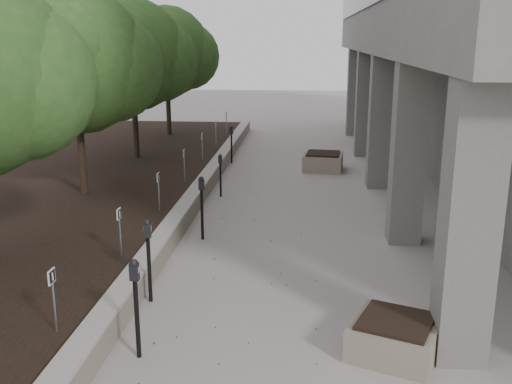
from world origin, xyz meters
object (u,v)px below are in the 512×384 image
(parking_meter_2, at_px, (149,261))
(parking_meter_3, at_px, (202,208))
(crabapple_tree_4, at_px, (133,79))
(planter_back, at_px, (323,161))
(parking_meter_4, at_px, (221,176))
(crabapple_tree_5, at_px, (167,71))
(planter_front, at_px, (395,336))
(parking_meter_1, at_px, (137,309))
(crabapple_tree_3, at_px, (77,92))
(parking_meter_5, at_px, (232,145))

(parking_meter_2, bearing_deg, parking_meter_3, 72.52)
(crabapple_tree_4, height_order, planter_back, crabapple_tree_4)
(parking_meter_4, height_order, planter_back, parking_meter_4)
(crabapple_tree_4, relative_size, crabapple_tree_5, 1.00)
(parking_meter_2, xyz_separation_m, planter_front, (4.01, -1.41, -0.48))
(parking_meter_1, height_order, parking_meter_3, parking_meter_1)
(crabapple_tree_3, relative_size, parking_meter_3, 3.66)
(parking_meter_1, relative_size, planter_back, 1.14)
(parking_meter_3, bearing_deg, parking_meter_5, 73.53)
(planter_front, bearing_deg, planter_back, 93.49)
(parking_meter_1, height_order, parking_meter_5, parking_meter_1)
(parking_meter_2, distance_m, parking_meter_5, 11.63)
(parking_meter_2, bearing_deg, parking_meter_5, 78.66)
(parking_meter_1, bearing_deg, crabapple_tree_5, 102.65)
(crabapple_tree_5, bearing_deg, parking_meter_5, -50.63)
(crabapple_tree_4, bearing_deg, parking_meter_4, -45.72)
(parking_meter_3, bearing_deg, crabapple_tree_5, 87.32)
(parking_meter_4, bearing_deg, planter_front, -65.75)
(crabapple_tree_3, bearing_deg, parking_meter_4, 21.45)
(crabapple_tree_4, xyz_separation_m, crabapple_tree_5, (0.00, 5.00, 0.00))
(crabapple_tree_3, bearing_deg, parking_meter_2, -59.44)
(crabapple_tree_3, xyz_separation_m, parking_meter_1, (3.61, -7.41, -2.36))
(parking_meter_1, relative_size, planter_front, 1.28)
(crabapple_tree_4, distance_m, planter_front, 14.34)
(parking_meter_1, bearing_deg, parking_meter_4, 91.51)
(crabapple_tree_4, bearing_deg, planter_front, -58.64)
(crabapple_tree_4, distance_m, crabapple_tree_5, 5.00)
(crabapple_tree_3, bearing_deg, crabapple_tree_4, 90.00)
(planter_front, bearing_deg, crabapple_tree_4, 121.36)
(parking_meter_4, xyz_separation_m, planter_back, (3.04, 3.83, -0.32))
(parking_meter_4, bearing_deg, parking_meter_1, -89.49)
(parking_meter_5, bearing_deg, parking_meter_1, -74.23)
(planter_back, bearing_deg, crabapple_tree_3, -141.57)
(crabapple_tree_4, height_order, parking_meter_4, crabapple_tree_4)
(crabapple_tree_5, distance_m, planter_back, 8.60)
(parking_meter_4, xyz_separation_m, planter_front, (3.79, -8.39, -0.35))
(crabapple_tree_3, height_order, parking_meter_4, crabapple_tree_3)
(parking_meter_3, relative_size, parking_meter_5, 1.07)
(crabapple_tree_3, bearing_deg, parking_meter_3, -32.32)
(parking_meter_3, xyz_separation_m, planter_back, (2.93, 7.51, -0.43))
(planter_back, bearing_deg, parking_meter_4, -128.50)
(parking_meter_2, bearing_deg, parking_meter_1, -91.93)
(crabapple_tree_5, height_order, parking_meter_1, crabapple_tree_5)
(parking_meter_1, bearing_deg, planter_back, 77.75)
(planter_front, relative_size, planter_back, 0.90)
(parking_meter_2, height_order, parking_meter_5, parking_meter_2)
(crabapple_tree_5, relative_size, parking_meter_2, 3.62)
(crabapple_tree_3, height_order, planter_back, crabapple_tree_3)
(parking_meter_2, bearing_deg, crabapple_tree_3, 108.96)
(parking_meter_2, xyz_separation_m, parking_meter_5, (-0.05, 11.63, -0.06))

